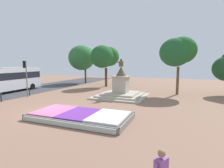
% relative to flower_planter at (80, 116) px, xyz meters
% --- Properties ---
extents(ground_plane, '(72.85, 72.85, 0.00)m').
position_rel_flower_planter_xyz_m(ground_plane, '(-3.28, 0.66, -0.22)').
color(ground_plane, '#8C6651').
extents(flower_planter, '(6.99, 3.50, 0.49)m').
position_rel_flower_planter_xyz_m(flower_planter, '(0.00, 0.00, 0.00)').
color(flower_planter, '#38281C').
rests_on(flower_planter, ground_plane).
extents(statue_monument, '(5.59, 5.59, 4.35)m').
position_rel_flower_planter_xyz_m(statue_monument, '(-0.05, 8.67, 0.59)').
color(statue_monument, '#B4A995').
rests_on(statue_monument, ground_plane).
extents(traffic_light_mid_block, '(0.41, 0.29, 4.12)m').
position_rel_flower_planter_xyz_m(traffic_light_mid_block, '(-10.09, 4.68, 2.59)').
color(traffic_light_mid_block, slate).
rests_on(traffic_light_mid_block, ground_plane).
extents(city_bus, '(3.05, 10.16, 3.28)m').
position_rel_flower_planter_xyz_m(city_bus, '(-15.08, 5.94, 1.66)').
color(city_bus, silver).
rests_on(city_bus, ground_plane).
extents(kerb_bollard_mid_b, '(0.16, 0.16, 0.96)m').
position_rel_flower_planter_xyz_m(kerb_bollard_mid_b, '(-10.31, 1.76, 0.28)').
color(kerb_bollard_mid_b, '#2D2D33').
rests_on(kerb_bollard_mid_b, ground_plane).
extents(kerb_bollard_north, '(0.12, 0.12, 0.93)m').
position_rel_flower_planter_xyz_m(kerb_bollard_north, '(-10.35, 5.30, 0.27)').
color(kerb_bollard_north, '#2D2D33').
rests_on(kerb_bollard_north, ground_plane).
extents(park_tree_far_left, '(4.25, 3.79, 6.96)m').
position_rel_flower_planter_xyz_m(park_tree_far_left, '(5.67, 12.47, 4.97)').
color(park_tree_far_left, brown).
rests_on(park_tree_far_left, ground_plane).
extents(park_tree_behind_statue, '(4.16, 4.95, 6.72)m').
position_rel_flower_planter_xyz_m(park_tree_behind_statue, '(-5.45, 16.23, 4.70)').
color(park_tree_behind_statue, '#4C3823').
rests_on(park_tree_behind_statue, ground_plane).
extents(park_tree_street_side, '(4.94, 6.02, 7.27)m').
position_rel_flower_planter_xyz_m(park_tree_street_side, '(-11.68, 19.66, 4.78)').
color(park_tree_street_side, '#4C3823').
rests_on(park_tree_street_side, ground_plane).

